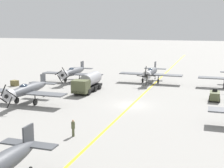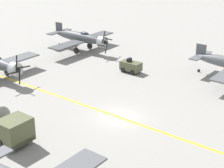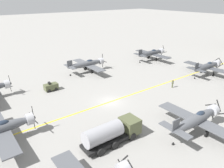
# 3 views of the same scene
# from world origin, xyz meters

# --- Properties ---
(ground_plane) EXTENTS (400.00, 400.00, 0.00)m
(ground_plane) POSITION_xyz_m (0.00, 0.00, 0.00)
(ground_plane) COLOR gray
(taxiway_stripe) EXTENTS (0.30, 160.00, 0.01)m
(taxiway_stripe) POSITION_xyz_m (0.00, 0.00, 0.00)
(taxiway_stripe) COLOR yellow
(taxiway_stripe) RESTS_ON ground
(airplane_mid_right) EXTENTS (12.00, 9.98, 3.65)m
(airplane_mid_right) POSITION_xyz_m (14.24, 3.82, 2.01)
(airplane_mid_right) COLOR #54575C
(airplane_mid_right) RESTS_ON ground
(airplane_near_right) EXTENTS (12.00, 9.98, 3.65)m
(airplane_near_right) POSITION_xyz_m (15.38, -13.82, 2.01)
(airplane_near_right) COLOR #505358
(airplane_near_right) RESTS_ON ground
(airplane_near_center) EXTENTS (12.00, 9.98, 3.79)m
(airplane_near_center) POSITION_xyz_m (0.85, -17.95, 2.01)
(airplane_near_center) COLOR #53555B
(airplane_near_center) RESTS_ON ground
(fuel_tanker) EXTENTS (2.68, 8.00, 2.98)m
(fuel_tanker) POSITION_xyz_m (9.25, -6.51, 1.51)
(fuel_tanker) COLOR black
(fuel_tanker) RESTS_ON ground
(tow_tractor) EXTENTS (1.57, 2.60, 1.79)m
(tow_tractor) POSITION_xyz_m (-10.94, -6.23, 0.79)
(tow_tractor) COLOR #515638
(tow_tractor) RESTS_ON ground
(ground_crew_walking) EXTENTS (0.37, 0.37, 1.72)m
(ground_crew_walking) POSITION_xyz_m (2.41, 13.85, 0.94)
(ground_crew_walking) COLOR #515638
(ground_crew_walking) RESTS_ON ground
(supply_crate_by_tanker) EXTENTS (1.45, 1.30, 1.02)m
(supply_crate_by_tanker) POSITION_xyz_m (24.00, -7.04, 0.51)
(supply_crate_by_tanker) COLOR brown
(supply_crate_by_tanker) RESTS_ON ground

